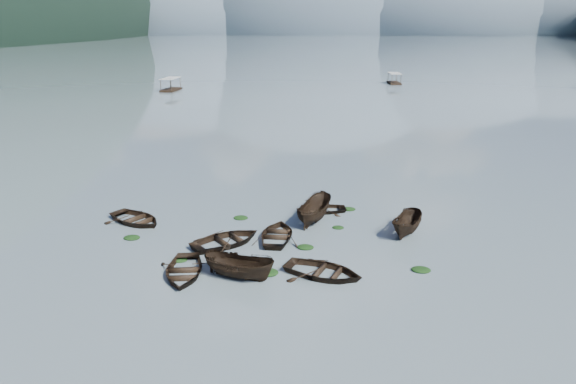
# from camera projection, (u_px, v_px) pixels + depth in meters

# --- Properties ---
(ground_plane) EXTENTS (2400.00, 2400.00, 0.00)m
(ground_plane) POSITION_uv_depth(u_px,v_px,m) (261.00, 298.00, 27.19)
(ground_plane) COLOR slate
(haze_mtn_a) EXTENTS (520.00, 520.00, 280.00)m
(haze_mtn_a) POSITION_uv_depth(u_px,v_px,m) (201.00, 32.00, 905.52)
(haze_mtn_a) COLOR #475666
(haze_mtn_a) RESTS_ON ground
(haze_mtn_b) EXTENTS (520.00, 520.00, 340.00)m
(haze_mtn_b) POSITION_uv_depth(u_px,v_px,m) (314.00, 32.00, 883.10)
(haze_mtn_b) COLOR #475666
(haze_mtn_b) RESTS_ON ground
(haze_mtn_c) EXTENTS (520.00, 520.00, 260.00)m
(haze_mtn_c) POSITION_uv_depth(u_px,v_px,m) (433.00, 33.00, 860.67)
(haze_mtn_c) COLOR #475666
(haze_mtn_c) RESTS_ON ground
(haze_mtn_d) EXTENTS (520.00, 520.00, 220.00)m
(haze_mtn_d) POSITION_uv_depth(u_px,v_px,m) (545.00, 33.00, 840.49)
(haze_mtn_d) COLOR #475666
(haze_mtn_d) RESTS_ON ground
(rowboat_0) EXTENTS (3.98, 5.00, 0.93)m
(rowboat_0) POSITION_uv_depth(u_px,v_px,m) (184.00, 275.00, 29.68)
(rowboat_0) COLOR black
(rowboat_0) RESTS_ON ground
(rowboat_1) EXTENTS (5.86, 5.77, 0.99)m
(rowboat_1) POSITION_uv_depth(u_px,v_px,m) (227.00, 244.00, 33.81)
(rowboat_1) COLOR black
(rowboat_1) RESTS_ON ground
(rowboat_2) EXTENTS (4.65, 2.71, 1.69)m
(rowboat_2) POSITION_uv_depth(u_px,v_px,m) (240.00, 278.00, 29.33)
(rowboat_2) COLOR black
(rowboat_2) RESTS_ON ground
(rowboat_3) EXTENTS (3.23, 4.50, 0.93)m
(rowboat_3) POSITION_uv_depth(u_px,v_px,m) (278.00, 238.00, 34.81)
(rowboat_3) COLOR black
(rowboat_3) RESTS_ON ground
(rowboat_4) EXTENTS (5.49, 4.66, 0.97)m
(rowboat_4) POSITION_uv_depth(u_px,v_px,m) (323.00, 276.00, 29.57)
(rowboat_4) COLOR black
(rowboat_4) RESTS_ON ground
(rowboat_5) EXTENTS (3.05, 4.54, 1.64)m
(rowboat_5) POSITION_uv_depth(u_px,v_px,m) (407.00, 233.00, 35.54)
(rowboat_5) COLOR black
(rowboat_5) RESTS_ON ground
(rowboat_6) EXTENTS (5.74, 5.25, 0.97)m
(rowboat_6) POSITION_uv_depth(u_px,v_px,m) (136.00, 222.00, 37.51)
(rowboat_6) COLOR black
(rowboat_6) RESTS_ON ground
(rowboat_7) EXTENTS (4.32, 3.46, 0.80)m
(rowboat_7) POSITION_uv_depth(u_px,v_px,m) (321.00, 211.00, 39.74)
(rowboat_7) COLOR black
(rowboat_7) RESTS_ON ground
(rowboat_8) EXTENTS (3.03, 5.12, 1.86)m
(rowboat_8) POSITION_uv_depth(u_px,v_px,m) (314.00, 221.00, 37.83)
(rowboat_8) COLOR black
(rowboat_8) RESTS_ON ground
(weed_clump_0) EXTENTS (0.94, 0.77, 0.21)m
(weed_clump_0) POSITION_uv_depth(u_px,v_px,m) (180.00, 261.00, 31.47)
(weed_clump_0) COLOR black
(weed_clump_0) RESTS_ON ground
(weed_clump_1) EXTENTS (1.09, 0.87, 0.24)m
(weed_clump_1) POSITION_uv_depth(u_px,v_px,m) (305.00, 248.00, 33.23)
(weed_clump_1) COLOR black
(weed_clump_1) RESTS_ON ground
(weed_clump_2) EXTENTS (1.35, 1.08, 0.29)m
(weed_clump_2) POSITION_uv_depth(u_px,v_px,m) (267.00, 274.00, 29.81)
(weed_clump_2) COLOR black
(weed_clump_2) RESTS_ON ground
(weed_clump_3) EXTENTS (0.85, 0.71, 0.19)m
(weed_clump_3) POSITION_uv_depth(u_px,v_px,m) (338.00, 228.00, 36.49)
(weed_clump_3) COLOR black
(weed_clump_3) RESTS_ON ground
(weed_clump_4) EXTENTS (1.14, 0.90, 0.24)m
(weed_clump_4) POSITION_uv_depth(u_px,v_px,m) (421.00, 271.00, 30.18)
(weed_clump_4) COLOR black
(weed_clump_4) RESTS_ON ground
(weed_clump_5) EXTENTS (1.13, 0.91, 0.24)m
(weed_clump_5) POSITION_uv_depth(u_px,v_px,m) (132.00, 238.00, 34.71)
(weed_clump_5) COLOR black
(weed_clump_5) RESTS_ON ground
(weed_clump_6) EXTENTS (1.09, 0.91, 0.23)m
(weed_clump_6) POSITION_uv_depth(u_px,v_px,m) (241.00, 218.00, 38.28)
(weed_clump_6) COLOR black
(weed_clump_6) RESTS_ON ground
(weed_clump_7) EXTENTS (1.06, 0.85, 0.23)m
(weed_clump_7) POSITION_uv_depth(u_px,v_px,m) (349.00, 210.00, 40.09)
(weed_clump_7) COLOR black
(weed_clump_7) RESTS_ON ground
(pontoon_left) EXTENTS (2.92, 6.85, 2.61)m
(pontoon_left) POSITION_uv_depth(u_px,v_px,m) (171.00, 91.00, 111.74)
(pontoon_left) COLOR black
(pontoon_left) RESTS_ON ground
(pontoon_centre) EXTENTS (3.25, 6.55, 2.42)m
(pontoon_centre) POSITION_uv_depth(u_px,v_px,m) (394.00, 84.00, 124.98)
(pontoon_centre) COLOR black
(pontoon_centre) RESTS_ON ground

